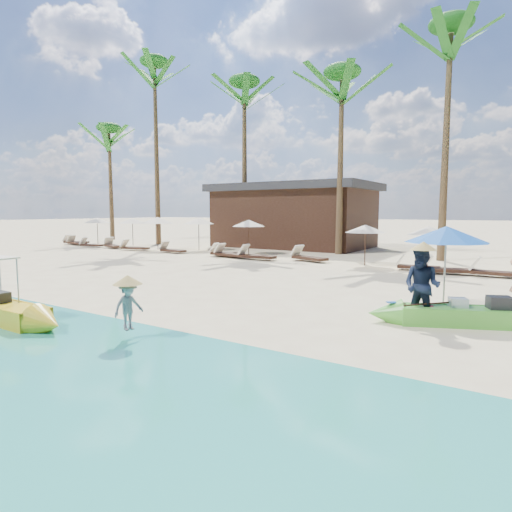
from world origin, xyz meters
The scene contains 32 objects.
ground centered at (0.00, 0.00, 0.00)m, with size 240.00×240.00×0.00m, color #FCEDBA.
wet_sand_strip centered at (0.00, -5.00, 0.00)m, with size 240.00×4.50×0.01m, color tan.
green_canoe centered at (5.06, 1.34, 0.22)m, with size 4.84×2.37×0.65m.
vendor_green centered at (3.99, 0.81, 0.84)m, with size 0.82×0.64×1.68m, color #121A31.
vendor_yellow centered at (-0.47, -3.38, 0.65)m, with size 0.61×0.35×0.95m, color gray.
blue_umbrella centered at (4.18, 2.41, 1.89)m, with size 1.94×1.94×2.09m.
resort_parasol_0 centered at (-21.17, 11.41, 1.77)m, with size 1.90×1.90×1.96m.
lounger_0_left centered at (-21.83, 10.04, 0.21)m, with size 1.91×0.74×0.63m.
lounger_0_right centered at (-22.65, 10.49, 0.22)m, with size 2.00×1.20×0.65m.
resort_parasol_1 centered at (-17.99, 11.97, 1.78)m, with size 1.91×1.91×1.97m.
lounger_1_left centered at (-19.41, 9.50, 0.19)m, with size 1.75×0.97×0.57m.
lounger_1_right centered at (-17.44, 9.74, 0.21)m, with size 1.97×1.15×0.64m.
resort_parasol_2 centered at (-13.98, 10.50, 1.88)m, with size 2.03×2.03×2.09m.
lounger_2_left centered at (-15.02, 9.41, 0.21)m, with size 1.92×1.01×0.63m.
resort_parasol_3 centered at (-11.73, 11.84, 1.84)m, with size 1.98×1.98×2.04m.
lounger_3_left centered at (-11.86, 9.52, 0.20)m, with size 1.80×0.64×0.60m.
lounger_3_right centered at (-8.07, 9.69, 0.21)m, with size 1.95×0.98×0.64m.
resort_parasol_4 centered at (-7.65, 11.41, 1.77)m, with size 1.91×1.91×1.96m.
lounger_4_left centered at (-7.52, 9.33, 0.22)m, with size 1.95×0.76×0.65m.
lounger_4_right centered at (-5.80, 9.24, 0.23)m, with size 2.00×0.66×0.67m.
resort_parasol_5 centered at (-0.39, 10.04, 1.66)m, with size 1.79×1.79×1.85m.
lounger_5_left centered at (-3.28, 10.08, 0.23)m, with size 2.08×1.13×0.68m.
resort_parasol_6 centered at (2.33, 9.93, 1.65)m, with size 1.78×1.78×1.83m.
lounger_6_left centered at (1.92, 9.58, 0.20)m, with size 1.81×0.81×0.59m.
lounger_6_right centered at (3.17, 9.05, 0.22)m, with size 2.07×1.14×0.67m.
lounger_7_left centered at (4.81, 9.29, 0.22)m, with size 1.92×0.64×0.65m.
palm_0 centered at (-24.62, 15.48, 8.11)m, with size 2.08×2.08×9.90m.
palm_1 centered at (-17.59, 14.06, 10.82)m, with size 2.08×2.08×13.60m.
palm_2 centered at (-10.45, 15.08, 9.18)m, with size 2.08×2.08×11.33m.
palm_3 centered at (-3.36, 14.27, 8.58)m, with size 2.08×2.08×10.52m.
palm_4 centered at (2.15, 14.01, 9.45)m, with size 2.08×2.08×11.70m.
pavilion_west centered at (-8.00, 17.50, 2.19)m, with size 10.80×6.60×4.30m.
Camera 1 is at (5.93, -8.78, 2.45)m, focal length 30.00 mm.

